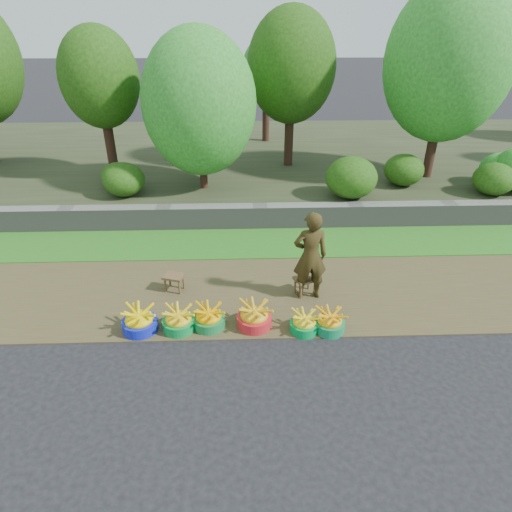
{
  "coord_description": "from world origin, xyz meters",
  "views": [
    {
      "loc": [
        -0.41,
        -5.12,
        4.26
      ],
      "look_at": [
        -0.19,
        1.3,
        0.75
      ],
      "focal_mm": 30.0,
      "sensor_mm": 36.0,
      "label": 1
    }
  ],
  "objects_px": {
    "basin_e": "(304,323)",
    "stool_right": "(305,281)",
    "basin_f": "(330,322)",
    "basin_c": "(209,318)",
    "basin_b": "(179,321)",
    "stool_left": "(174,278)",
    "vendor_woman": "(310,256)",
    "basin_d": "(254,317)",
    "basin_a": "(139,321)"
  },
  "relations": [
    {
      "from": "basin_c",
      "to": "basin_b",
      "type": "bearing_deg",
      "value": -173.84
    },
    {
      "from": "basin_b",
      "to": "basin_c",
      "type": "distance_m",
      "value": 0.47
    },
    {
      "from": "basin_b",
      "to": "basin_d",
      "type": "distance_m",
      "value": 1.18
    },
    {
      "from": "basin_a",
      "to": "stool_left",
      "type": "distance_m",
      "value": 1.19
    },
    {
      "from": "basin_d",
      "to": "stool_right",
      "type": "relative_size",
      "value": 1.22
    },
    {
      "from": "basin_e",
      "to": "basin_d",
      "type": "bearing_deg",
      "value": 169.44
    },
    {
      "from": "basin_f",
      "to": "basin_d",
      "type": "bearing_deg",
      "value": 173.18
    },
    {
      "from": "basin_b",
      "to": "stool_right",
      "type": "distance_m",
      "value": 2.3
    },
    {
      "from": "stool_left",
      "to": "vendor_woman",
      "type": "bearing_deg",
      "value": -6.32
    },
    {
      "from": "basin_a",
      "to": "stool_left",
      "type": "height_order",
      "value": "basin_a"
    },
    {
      "from": "basin_c",
      "to": "basin_e",
      "type": "height_order",
      "value": "basin_c"
    },
    {
      "from": "basin_e",
      "to": "basin_f",
      "type": "distance_m",
      "value": 0.4
    },
    {
      "from": "stool_right",
      "to": "vendor_woman",
      "type": "relative_size",
      "value": 0.28
    },
    {
      "from": "basin_a",
      "to": "vendor_woman",
      "type": "height_order",
      "value": "vendor_woman"
    },
    {
      "from": "basin_f",
      "to": "basin_e",
      "type": "bearing_deg",
      "value": -179.32
    },
    {
      "from": "basin_b",
      "to": "basin_d",
      "type": "height_order",
      "value": "basin_d"
    },
    {
      "from": "basin_e",
      "to": "basin_b",
      "type": "bearing_deg",
      "value": 176.89
    },
    {
      "from": "basin_a",
      "to": "basin_c",
      "type": "height_order",
      "value": "basin_a"
    },
    {
      "from": "basin_e",
      "to": "basin_f",
      "type": "xyz_separation_m",
      "value": [
        0.4,
        0.0,
        0.01
      ]
    },
    {
      "from": "stool_left",
      "to": "basin_b",
      "type": "bearing_deg",
      "value": -79.18
    },
    {
      "from": "basin_a",
      "to": "stool_left",
      "type": "xyz_separation_m",
      "value": [
        0.39,
        1.12,
        0.08
      ]
    },
    {
      "from": "basin_e",
      "to": "stool_left",
      "type": "bearing_deg",
      "value": 150.77
    },
    {
      "from": "basin_b",
      "to": "basin_d",
      "type": "relative_size",
      "value": 0.94
    },
    {
      "from": "stool_right",
      "to": "vendor_woman",
      "type": "bearing_deg",
      "value": -58.31
    },
    {
      "from": "basin_e",
      "to": "stool_right",
      "type": "distance_m",
      "value": 1.04
    },
    {
      "from": "basin_d",
      "to": "basin_f",
      "type": "relative_size",
      "value": 1.15
    },
    {
      "from": "basin_b",
      "to": "stool_right",
      "type": "height_order",
      "value": "basin_b"
    },
    {
      "from": "basin_a",
      "to": "basin_c",
      "type": "bearing_deg",
      "value": 3.08
    },
    {
      "from": "basin_b",
      "to": "vendor_woman",
      "type": "bearing_deg",
      "value": 21.49
    },
    {
      "from": "stool_right",
      "to": "basin_d",
      "type": "bearing_deg",
      "value": -136.31
    },
    {
      "from": "stool_left",
      "to": "stool_right",
      "type": "xyz_separation_m",
      "value": [
        2.32,
        -0.19,
        0.01
      ]
    },
    {
      "from": "basin_f",
      "to": "vendor_woman",
      "type": "bearing_deg",
      "value": 102.14
    },
    {
      "from": "basin_a",
      "to": "basin_f",
      "type": "distance_m",
      "value": 2.96
    },
    {
      "from": "basin_b",
      "to": "basin_f",
      "type": "height_order",
      "value": "basin_b"
    },
    {
      "from": "basin_b",
      "to": "stool_left",
      "type": "height_order",
      "value": "basin_b"
    },
    {
      "from": "basin_b",
      "to": "basin_d",
      "type": "xyz_separation_m",
      "value": [
        1.18,
        0.04,
        0.01
      ]
    },
    {
      "from": "basin_e",
      "to": "vendor_woman",
      "type": "relative_size",
      "value": 0.28
    },
    {
      "from": "basin_e",
      "to": "basin_c",
      "type": "bearing_deg",
      "value": 174.01
    },
    {
      "from": "basin_c",
      "to": "vendor_woman",
      "type": "bearing_deg",
      "value": 25.31
    },
    {
      "from": "stool_left",
      "to": "vendor_woman",
      "type": "height_order",
      "value": "vendor_woman"
    },
    {
      "from": "basin_f",
      "to": "vendor_woman",
      "type": "distance_m",
      "value": 1.17
    },
    {
      "from": "basin_c",
      "to": "stool_right",
      "type": "bearing_deg",
      "value": 27.93
    },
    {
      "from": "basin_a",
      "to": "stool_left",
      "type": "relative_size",
      "value": 1.33
    },
    {
      "from": "basin_f",
      "to": "stool_right",
      "type": "relative_size",
      "value": 1.06
    },
    {
      "from": "basin_d",
      "to": "vendor_woman",
      "type": "xyz_separation_m",
      "value": [
        0.97,
        0.81,
        0.63
      ]
    },
    {
      "from": "basin_c",
      "to": "stool_right",
      "type": "xyz_separation_m",
      "value": [
        1.64,
        0.87,
        0.11
      ]
    },
    {
      "from": "basin_d",
      "to": "vendor_woman",
      "type": "distance_m",
      "value": 1.41
    },
    {
      "from": "basin_c",
      "to": "basin_f",
      "type": "xyz_separation_m",
      "value": [
        1.89,
        -0.15,
        -0.01
      ]
    },
    {
      "from": "basin_a",
      "to": "vendor_woman",
      "type": "xyz_separation_m",
      "value": [
        2.76,
        0.85,
        0.63
      ]
    },
    {
      "from": "basin_c",
      "to": "stool_right",
      "type": "relative_size",
      "value": 1.12
    }
  ]
}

